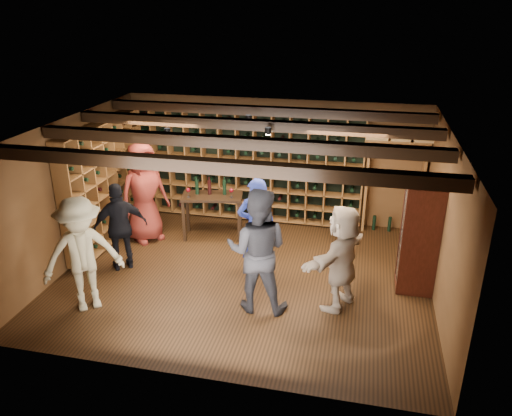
% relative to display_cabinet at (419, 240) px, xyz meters
% --- Properties ---
extents(ground, '(6.00, 6.00, 0.00)m').
position_rel_display_cabinet_xyz_m(ground, '(-2.71, -0.20, -0.86)').
color(ground, '#341E0E').
rests_on(ground, ground).
extents(room_shell, '(6.00, 6.00, 6.00)m').
position_rel_display_cabinet_xyz_m(room_shell, '(-2.71, -0.15, 1.56)').
color(room_shell, brown).
rests_on(room_shell, ground).
extents(wine_rack_back, '(4.65, 0.30, 2.20)m').
position_rel_display_cabinet_xyz_m(wine_rack_back, '(-3.24, 2.13, 0.29)').
color(wine_rack_back, brown).
rests_on(wine_rack_back, ground).
extents(wine_rack_left, '(0.30, 2.65, 2.20)m').
position_rel_display_cabinet_xyz_m(wine_rack_left, '(-5.54, 0.62, 0.29)').
color(wine_rack_left, brown).
rests_on(wine_rack_left, ground).
extents(crate_shelf, '(1.20, 0.32, 2.07)m').
position_rel_display_cabinet_xyz_m(crate_shelf, '(-0.31, 2.12, 0.71)').
color(crate_shelf, brown).
rests_on(crate_shelf, ground).
extents(display_cabinet, '(0.55, 0.50, 1.75)m').
position_rel_display_cabinet_xyz_m(display_cabinet, '(0.00, 0.00, 0.00)').
color(display_cabinet, '#39130B').
rests_on(display_cabinet, ground).
extents(man_blue_shirt, '(0.71, 0.56, 1.70)m').
position_rel_display_cabinet_xyz_m(man_blue_shirt, '(-2.54, -0.08, -0.01)').
color(man_blue_shirt, navy).
rests_on(man_blue_shirt, ground).
extents(man_grey_suit, '(0.94, 0.75, 1.89)m').
position_rel_display_cabinet_xyz_m(man_grey_suit, '(-2.31, -1.05, 0.09)').
color(man_grey_suit, black).
rests_on(man_grey_suit, ground).
extents(guest_red_floral, '(1.04, 1.11, 1.91)m').
position_rel_display_cabinet_xyz_m(guest_red_floral, '(-4.87, 0.76, 0.10)').
color(guest_red_floral, maroon).
rests_on(guest_red_floral, ground).
extents(guest_woman_black, '(0.95, 0.82, 1.53)m').
position_rel_display_cabinet_xyz_m(guest_woman_black, '(-4.80, -0.37, -0.09)').
color(guest_woman_black, black).
rests_on(guest_woman_black, ground).
extents(guest_khaki, '(1.29, 1.21, 1.76)m').
position_rel_display_cabinet_xyz_m(guest_khaki, '(-4.77, -1.59, 0.02)').
color(guest_khaki, tan).
rests_on(guest_khaki, ground).
extents(guest_beige, '(1.10, 1.55, 1.61)m').
position_rel_display_cabinet_xyz_m(guest_beige, '(-1.13, -0.74, -0.05)').
color(guest_beige, gray).
rests_on(guest_beige, ground).
extents(tasting_table, '(1.22, 0.77, 1.14)m').
position_rel_display_cabinet_xyz_m(tasting_table, '(-3.67, 1.14, -0.10)').
color(tasting_table, black).
rests_on(tasting_table, ground).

